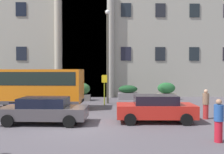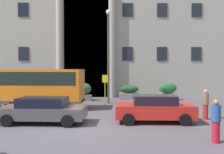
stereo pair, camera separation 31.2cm
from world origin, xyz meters
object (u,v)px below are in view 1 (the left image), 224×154
at_px(lamppost_plaza_centre, 108,49).
at_px(parked_compact_extra, 155,108).
at_px(orange_minibus, 33,85).
at_px(hedge_planter_east, 82,92).
at_px(pedestrian_man_crossing, 206,104).
at_px(scooter_by_planter, 168,107).
at_px(parked_sedan_far, 44,110).
at_px(bus_stop_sign, 104,86).
at_px(motorcycle_far_end, 16,108).
at_px(hedge_planter_far_west, 166,91).
at_px(pedestrian_man_red_shirt, 219,120).
at_px(hedge_planter_west, 128,93).

bearing_deg(lamppost_plaza_centre, parked_compact_extra, -71.54).
relative_size(orange_minibus, hedge_planter_east, 4.40).
bearing_deg(pedestrian_man_crossing, scooter_by_planter, 56.37).
bearing_deg(parked_sedan_far, pedestrian_man_crossing, 9.59).
xyz_separation_m(bus_stop_sign, hedge_planter_east, (-2.09, 3.02, -0.71)).
height_order(orange_minibus, bus_stop_sign, orange_minibus).
bearing_deg(parked_sedan_far, motorcycle_far_end, 138.02).
height_order(hedge_planter_far_west, scooter_by_planter, hedge_planter_far_west).
bearing_deg(hedge_planter_east, pedestrian_man_red_shirt, -63.73).
xyz_separation_m(hedge_planter_far_west, lamppost_plaza_centre, (-5.53, -2.33, 3.74)).
xyz_separation_m(scooter_by_planter, pedestrian_man_red_shirt, (0.39, -6.08, 0.40)).
bearing_deg(scooter_by_planter, parked_sedan_far, -172.54).
distance_m(hedge_planter_east, lamppost_plaza_centre, 4.85).
xyz_separation_m(parked_sedan_far, lamppost_plaza_centre, (3.44, 7.61, 3.82)).
distance_m(hedge_planter_east, hedge_planter_west, 4.37).
bearing_deg(lamppost_plaza_centre, parked_sedan_far, -114.35).
bearing_deg(pedestrian_man_red_shirt, parked_sedan_far, 179.50).
xyz_separation_m(hedge_planter_west, scooter_by_planter, (1.83, -7.83, -0.20)).
bearing_deg(bus_stop_sign, pedestrian_man_red_shirt, -66.47).
height_order(hedge_planter_east, parked_sedan_far, hedge_planter_east).
bearing_deg(orange_minibus, pedestrian_man_crossing, -15.64).
bearing_deg(hedge_planter_west, parked_sedan_far, -117.75).
bearing_deg(orange_minibus, motorcycle_far_end, -94.32).
xyz_separation_m(hedge_planter_far_west, scooter_by_planter, (-1.74, -7.50, -0.33)).
xyz_separation_m(scooter_by_planter, pedestrian_man_crossing, (1.76, -1.54, 0.40)).
bearing_deg(hedge_planter_far_west, scooter_by_planter, -103.08).
height_order(scooter_by_planter, pedestrian_man_crossing, pedestrian_man_crossing).
height_order(orange_minibus, lamppost_plaza_centre, lamppost_plaza_centre).
height_order(bus_stop_sign, hedge_planter_east, bus_stop_sign).
xyz_separation_m(hedge_planter_east, parked_compact_extra, (4.84, -9.44, -0.04)).
height_order(orange_minibus, pedestrian_man_crossing, orange_minibus).
bearing_deg(pedestrian_man_red_shirt, orange_minibus, 163.30).
relative_size(hedge_planter_west, pedestrian_man_crossing, 1.10).
xyz_separation_m(bus_stop_sign, hedge_planter_far_west, (5.80, 3.36, -0.71)).
xyz_separation_m(orange_minibus, parked_sedan_far, (1.93, -4.88, -0.99)).
height_order(bus_stop_sign, hedge_planter_west, bus_stop_sign).
xyz_separation_m(parked_sedan_far, motorcycle_far_end, (-2.32, 2.39, -0.25)).
relative_size(motorcycle_far_end, pedestrian_man_crossing, 1.15).
bearing_deg(motorcycle_far_end, hedge_planter_east, 58.89).
bearing_deg(parked_compact_extra, pedestrian_man_crossing, 15.87).
distance_m(orange_minibus, motorcycle_far_end, 2.81).
bearing_deg(pedestrian_man_crossing, pedestrian_man_red_shirt, 170.89).
bearing_deg(hedge_planter_west, bus_stop_sign, -121.15).
distance_m(parked_compact_extra, parked_sedan_far, 5.93).
height_order(motorcycle_far_end, pedestrian_man_red_shirt, pedestrian_man_red_shirt).
xyz_separation_m(hedge_planter_west, pedestrian_man_red_shirt, (2.22, -13.91, 0.20)).
distance_m(parked_sedan_far, motorcycle_far_end, 3.34).
xyz_separation_m(orange_minibus, hedge_planter_far_west, (10.91, 5.05, -0.91)).
height_order(orange_minibus, parked_sedan_far, orange_minibus).
bearing_deg(bus_stop_sign, hedge_planter_west, 58.85).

